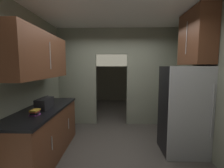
{
  "coord_description": "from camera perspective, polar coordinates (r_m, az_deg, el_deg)",
  "views": [
    {
      "loc": [
        -0.01,
        -2.89,
        1.7
      ],
      "look_at": [
        -0.12,
        0.96,
        1.27
      ],
      "focal_mm": 25.12,
      "sensor_mm": 36.0,
      "label": 1
    }
  ],
  "objects": [
    {
      "name": "lower_cabinet_run",
      "position": [
        3.31,
        -23.52,
        -16.02
      ],
      "size": [
        0.68,
        1.97,
        0.93
      ],
      "color": "brown",
      "rests_on": "ground"
    },
    {
      "name": "book_stack",
      "position": [
        2.79,
        -26.24,
        -9.25
      ],
      "size": [
        0.14,
        0.16,
        0.09
      ],
      "color": "#8C3893",
      "rests_on": "lower_cabinet_run"
    },
    {
      "name": "kitchen_partition",
      "position": [
        4.57,
        2.15,
        3.56
      ],
      "size": [
        3.39,
        0.12,
        2.78
      ],
      "color": "gray",
      "rests_on": "ground"
    },
    {
      "name": "adjoining_room_shell",
      "position": [
        6.78,
        1.66,
        3.71
      ],
      "size": [
        3.39,
        3.35,
        2.78
      ],
      "color": "gray",
      "rests_on": "ground"
    },
    {
      "name": "ground",
      "position": [
        3.35,
        1.66,
        -24.08
      ],
      "size": [
        20.0,
        20.0,
        0.0
      ],
      "primitive_type": "plane",
      "color": "#47423D"
    },
    {
      "name": "kitchen_overhead_slab",
      "position": [
        3.57,
        1.81,
        24.43
      ],
      "size": [
        3.79,
        7.35,
        0.06
      ],
      "primitive_type": "cube",
      "color": "silver"
    },
    {
      "name": "upper_cabinet_fridgeside",
      "position": [
        3.51,
        28.27,
        14.59
      ],
      "size": [
        0.36,
        0.88,
        1.02
      ],
      "color": "brown"
    },
    {
      "name": "refrigerator",
      "position": [
        3.4,
        24.51,
        -8.66
      ],
      "size": [
        0.8,
        0.72,
        1.71
      ],
      "color": "black",
      "rests_on": "ground"
    },
    {
      "name": "boombox",
      "position": [
        3.15,
        -23.37,
        -6.46
      ],
      "size": [
        0.2,
        0.42,
        0.22
      ],
      "color": "black",
      "rests_on": "lower_cabinet_run"
    },
    {
      "name": "kitchen_flank_left",
      "position": [
        3.04,
        -33.23,
        -0.53
      ],
      "size": [
        0.1,
        4.17,
        2.78
      ],
      "primitive_type": "cube",
      "color": "gray",
      "rests_on": "ground"
    },
    {
      "name": "upper_cabinet_counterside",
      "position": [
        3.08,
        -24.7,
        9.37
      ],
      "size": [
        0.36,
        1.77,
        0.79
      ],
      "color": "brown"
    }
  ]
}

